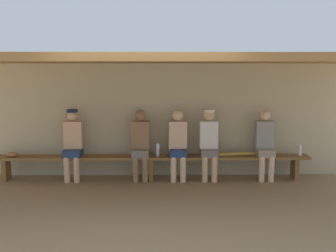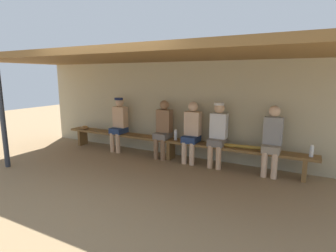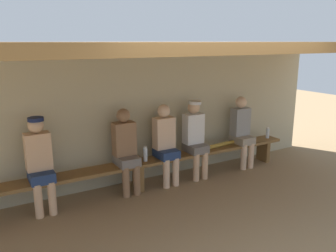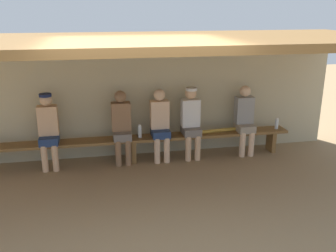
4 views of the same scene
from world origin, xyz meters
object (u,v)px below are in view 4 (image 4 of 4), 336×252
at_px(player_middle, 245,117).
at_px(player_leftmost, 122,124).
at_px(water_bottle_green, 277,124).
at_px(player_rightmost, 191,119).
at_px(water_bottle_clear, 140,132).
at_px(player_shirtless_tan, 48,127).
at_px(bench, 133,141).
at_px(baseball_bat, 216,131).
at_px(player_with_sunglasses, 160,122).

bearing_deg(player_middle, player_leftmost, 180.00).
bearing_deg(water_bottle_green, player_rightmost, 179.71).
height_order(player_rightmost, player_middle, player_rightmost).
height_order(player_middle, water_bottle_clear, player_middle).
bearing_deg(player_rightmost, player_shirtless_tan, 180.00).
bearing_deg(water_bottle_clear, player_leftmost, 177.05).
height_order(player_leftmost, water_bottle_green, player_leftmost).
xyz_separation_m(bench, water_bottle_green, (2.83, -0.01, 0.17)).
distance_m(bench, water_bottle_green, 2.84).
distance_m(water_bottle_green, baseball_bat, 1.24).
distance_m(player_rightmost, player_leftmost, 1.29).
bearing_deg(player_rightmost, player_with_sunglasses, -179.95).
height_order(player_rightmost, baseball_bat, player_rightmost).
xyz_separation_m(player_shirtless_tan, baseball_bat, (3.07, -0.00, -0.25)).
height_order(water_bottle_green, baseball_bat, water_bottle_green).
bearing_deg(player_with_sunglasses, player_middle, 0.00).
height_order(water_bottle_green, water_bottle_clear, water_bottle_clear).
xyz_separation_m(bench, player_shirtless_tan, (-1.47, 0.00, 0.36)).
relative_size(player_rightmost, player_middle, 1.01).
relative_size(bench, water_bottle_green, 27.95).
height_order(player_middle, player_shirtless_tan, player_shirtless_tan).
height_order(bench, player_rightmost, player_rightmost).
bearing_deg(baseball_bat, player_shirtless_tan, 173.99).
height_order(player_leftmost, water_bottle_clear, player_leftmost).
xyz_separation_m(bench, water_bottle_clear, (0.13, -0.01, 0.19)).
relative_size(player_shirtless_tan, water_bottle_clear, 5.53).
relative_size(water_bottle_green, baseball_bat, 0.27).
bearing_deg(baseball_bat, bench, 174.06).
xyz_separation_m(player_middle, baseball_bat, (-0.56, -0.00, -0.24)).
distance_m(player_leftmost, player_shirtless_tan, 1.27).
height_order(player_leftmost, player_with_sunglasses, same).
height_order(player_with_sunglasses, player_middle, same).
bearing_deg(baseball_bat, player_leftmost, 173.96).
bearing_deg(bench, player_with_sunglasses, 0.35).
height_order(bench, player_with_sunglasses, player_with_sunglasses).
height_order(bench, player_middle, player_middle).
distance_m(player_shirtless_tan, baseball_bat, 3.08).
bearing_deg(player_middle, baseball_bat, -179.69).
height_order(bench, water_bottle_green, water_bottle_green).
relative_size(bench, player_with_sunglasses, 4.49).
bearing_deg(player_leftmost, water_bottle_clear, -2.95).
height_order(player_middle, water_bottle_green, player_middle).
bearing_deg(player_middle, bench, -179.92).
xyz_separation_m(player_with_sunglasses, baseball_bat, (1.09, -0.00, -0.24)).
bearing_deg(player_leftmost, baseball_bat, -0.10).
relative_size(player_rightmost, water_bottle_green, 6.27).
bearing_deg(player_with_sunglasses, bench, -179.65).
bearing_deg(bench, player_rightmost, 0.19).
bearing_deg(player_with_sunglasses, player_rightmost, 0.05).
distance_m(bench, player_rightmost, 1.15).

